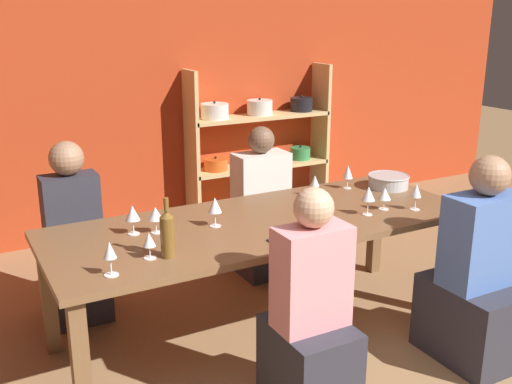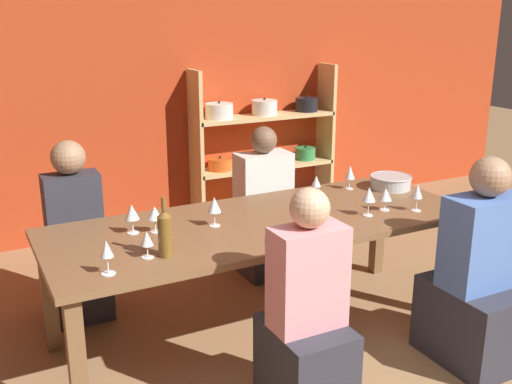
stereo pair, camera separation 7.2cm
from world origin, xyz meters
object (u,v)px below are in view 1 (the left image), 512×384
Objects in this scene: wine_glass_red_c at (110,252)px; wine_glass_empty_b at (215,206)px; wine_glass_red_d at (348,172)px; wine_glass_white_b at (416,191)px; wine_bottle_green at (167,233)px; wine_glass_empty_a at (385,194)px; wine_glass_red_b at (133,214)px; dining_table at (264,232)px; shelf_unit at (259,154)px; wine_glass_red_a at (149,241)px; person_far_a at (75,252)px; cell_phone at (281,239)px; person_far_b at (261,219)px; wine_glass_white_a at (368,194)px; wine_glass_red_e at (155,214)px; mixing_bowl at (388,181)px; person_near_b at (477,287)px; person_near_a at (310,335)px; wine_glass_red_f at (315,182)px.

wine_glass_red_c is 0.97× the size of wine_glass_empty_b.
wine_glass_white_b is at bearing -81.69° from wine_glass_red_d.
wine_glass_red_d is (-0.09, 0.59, -0.01)m from wine_glass_white_b.
wine_glass_empty_a is (1.47, 0.08, -0.03)m from wine_bottle_green.
dining_table is at bearing -10.75° from wine_glass_red_b.
shelf_unit is 10.49× the size of wine_glass_red_a.
wine_bottle_green is 0.10m from wine_glass_red_a.
wine_bottle_green is at bearing -159.79° from dining_table.
person_far_a reaches higher than wine_glass_empty_b.
person_far_a is at bearing 107.60° from wine_glass_red_b.
person_far_a is (-0.26, 1.06, -0.43)m from wine_bottle_green.
wine_glass_empty_a is at bearing 149.30° from wine_glass_white_b.
person_far_a is (-0.89, 1.13, -0.31)m from cell_phone.
wine_glass_empty_a is 0.85× the size of wine_glass_red_d.
wine_glass_white_a is at bearing 97.72° from person_far_b.
wine_glass_white_b reaches higher than wine_glass_red_a.
wine_glass_white_a reaches higher than wine_glass_empty_a.
wine_glass_red_c reaches higher than wine_glass_red_a.
wine_glass_empty_b reaches higher than wine_glass_red_e.
wine_glass_red_a is at bearing -178.20° from wine_glass_empty_a.
wine_glass_white_a reaches higher than mixing_bowl.
person_near_b is (-0.17, -1.01, -0.36)m from mixing_bowl.
person_near_a is (-1.04, -1.11, -0.43)m from wine_glass_red_d.
person_far_b is at bearing 30.70° from wine_glass_red_b.
wine_bottle_green is 0.33m from wine_glass_red_c.
mixing_bowl is 0.26× the size of person_far_b.
person_near_a is (-0.96, -0.62, -0.41)m from wine_glass_empty_a.
wine_glass_red_c is at bearing 166.47° from person_near_b.
wine_glass_red_a is 0.81× the size of wine_glass_white_b.
shelf_unit is at bearing 82.68° from wine_glass_red_d.
wine_glass_red_c is at bearing -160.87° from wine_glass_red_d.
wine_glass_red_b is at bearing -174.23° from wine_glass_red_d.
person_near_b is at bearing -40.75° from dining_table.
wine_glass_red_a is 0.57m from wine_glass_empty_b.
person_far_a is at bearing 115.05° from wine_glass_red_e.
person_near_a is at bearing -133.08° from wine_glass_red_d.
person_far_b is (-0.49, 1.69, -0.03)m from person_near_b.
person_far_b is at bearing 47.30° from wine_glass_empty_b.
wine_glass_red_c is at bearing -131.55° from shelf_unit.
wine_glass_empty_a is 0.82× the size of wine_glass_empty_b.
mixing_bowl is 1.92× the size of wine_glass_red_e.
wine_glass_red_d reaches higher than mixing_bowl.
person_near_a is (-0.80, -0.59, -0.44)m from wine_glass_white_a.
shelf_unit is 2.24m from wine_glass_empty_a.
person_far_a reaches higher than dining_table.
wine_glass_red_b is at bearing 165.13° from wine_glass_white_a.
wine_glass_red_b is 1.00× the size of wine_glass_red_d.
wine_glass_empty_a is at bearing 105.86° from person_near_b.
wine_glass_red_c is (-0.32, -0.08, -0.01)m from wine_bottle_green.
wine_bottle_green reaches higher than wine_glass_red_f.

